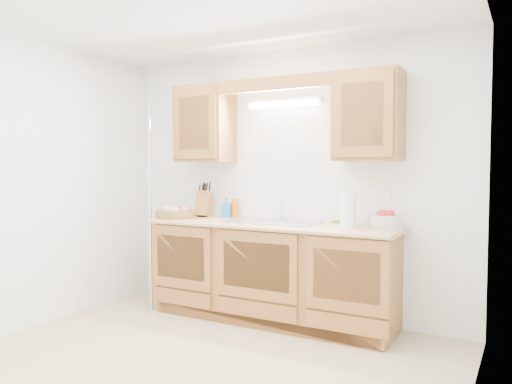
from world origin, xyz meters
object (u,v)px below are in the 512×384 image
Objects in this scene: knife_block at (204,204)px; fruit_basket at (174,213)px; paper_towel at (348,210)px; apple_bowl at (385,220)px.

fruit_basket is at bearing -137.85° from knife_block.
paper_towel is (1.74, 0.11, 0.09)m from fruit_basket.
fruit_basket is 1.42× the size of apple_bowl.
knife_block is at bearing 177.92° from apple_bowl.
knife_block is 1.08× the size of paper_towel.
paper_towel reaches higher than apple_bowl.
paper_towel is 1.00× the size of apple_bowl.
apple_bowl is at bearing -12.35° from knife_block.
knife_block is 1.07× the size of apple_bowl.
paper_towel reaches higher than fruit_basket.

